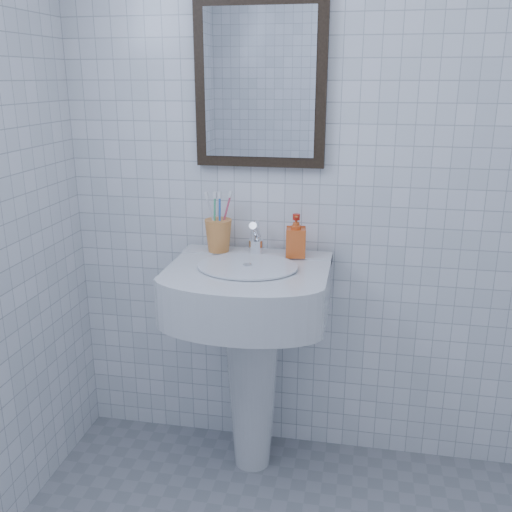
# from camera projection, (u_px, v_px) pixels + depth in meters

# --- Properties ---
(wall_back) EXTENTS (2.20, 0.02, 2.50)m
(wall_back) POSITION_uv_depth(u_px,v_px,m) (338.00, 165.00, 2.19)
(wall_back) COLOR white
(wall_back) RESTS_ON ground
(washbasin) EXTENTS (0.59, 0.44, 0.91)m
(washbasin) POSITION_uv_depth(u_px,v_px,m) (251.00, 333.00, 2.24)
(washbasin) COLOR silver
(washbasin) RESTS_ON ground
(faucet) EXTENTS (0.06, 0.13, 0.14)m
(faucet) POSITION_uv_depth(u_px,v_px,m) (256.00, 240.00, 2.23)
(faucet) COLOR white
(faucet) RESTS_ON washbasin
(toothbrush_cup) EXTENTS (0.11, 0.11, 0.13)m
(toothbrush_cup) POSITION_uv_depth(u_px,v_px,m) (218.00, 235.00, 2.27)
(toothbrush_cup) COLOR orange
(toothbrush_cup) RESTS_ON washbasin
(soap_dispenser) EXTENTS (0.08, 0.09, 0.17)m
(soap_dispenser) POSITION_uv_depth(u_px,v_px,m) (296.00, 235.00, 2.20)
(soap_dispenser) COLOR #E95816
(soap_dispenser) RESTS_ON washbasin
(wall_mirror) EXTENTS (0.50, 0.04, 0.62)m
(wall_mirror) POSITION_uv_depth(u_px,v_px,m) (260.00, 84.00, 2.14)
(wall_mirror) COLOR black
(wall_mirror) RESTS_ON wall_back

